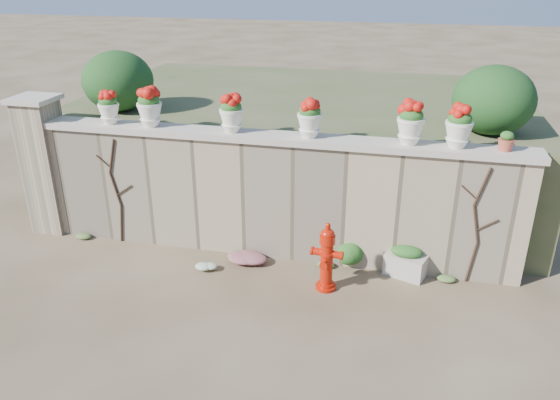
% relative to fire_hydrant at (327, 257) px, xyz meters
% --- Properties ---
extents(ground, '(80.00, 80.00, 0.00)m').
position_rel_fire_hydrant_xyz_m(ground, '(-1.09, -0.88, -0.55)').
color(ground, '#4C3C26').
rests_on(ground, ground).
extents(stone_wall, '(8.00, 0.40, 2.00)m').
position_rel_fire_hydrant_xyz_m(stone_wall, '(-1.09, 0.92, 0.45)').
color(stone_wall, tan).
rests_on(stone_wall, ground).
extents(wall_cap, '(8.10, 0.52, 0.10)m').
position_rel_fire_hydrant_xyz_m(wall_cap, '(-1.09, 0.92, 1.50)').
color(wall_cap, beige).
rests_on(wall_cap, stone_wall).
extents(gate_pillar, '(0.72, 0.72, 2.48)m').
position_rel_fire_hydrant_xyz_m(gate_pillar, '(-5.24, 0.92, 0.70)').
color(gate_pillar, tan).
rests_on(gate_pillar, ground).
extents(raised_fill, '(9.00, 6.00, 2.00)m').
position_rel_fire_hydrant_xyz_m(raised_fill, '(-1.09, 4.12, 0.45)').
color(raised_fill, '#384C23').
rests_on(raised_fill, ground).
extents(back_shrub_left, '(1.30, 1.30, 1.10)m').
position_rel_fire_hydrant_xyz_m(back_shrub_left, '(-4.29, 2.12, 2.00)').
color(back_shrub_left, '#143814').
rests_on(back_shrub_left, raised_fill).
extents(back_shrub_right, '(1.30, 1.30, 1.10)m').
position_rel_fire_hydrant_xyz_m(back_shrub_right, '(2.31, 2.12, 2.00)').
color(back_shrub_right, '#143814').
rests_on(back_shrub_right, raised_fill).
extents(vine_left, '(0.60, 0.04, 1.91)m').
position_rel_fire_hydrant_xyz_m(vine_left, '(-3.77, 0.70, 0.44)').
color(vine_left, black).
rests_on(vine_left, ground).
extents(vine_right, '(0.60, 0.04, 1.91)m').
position_rel_fire_hydrant_xyz_m(vine_right, '(2.13, 0.70, 0.44)').
color(vine_right, black).
rests_on(vine_right, ground).
extents(fire_hydrant, '(0.48, 0.34, 1.10)m').
position_rel_fire_hydrant_xyz_m(fire_hydrant, '(0.00, 0.00, 0.00)').
color(fire_hydrant, '#B31706').
rests_on(fire_hydrant, ground).
extents(planter_box, '(0.71, 0.55, 0.52)m').
position_rel_fire_hydrant_xyz_m(planter_box, '(1.17, 0.67, -0.31)').
color(planter_box, beige).
rests_on(planter_box, ground).
extents(green_shrub, '(0.58, 0.53, 0.56)m').
position_rel_fire_hydrant_xyz_m(green_shrub, '(0.24, 0.67, -0.28)').
color(green_shrub, '#1E5119').
rests_on(green_shrub, ground).
extents(magenta_clump, '(0.79, 0.53, 0.21)m').
position_rel_fire_hydrant_xyz_m(magenta_clump, '(-1.45, 0.48, -0.45)').
color(magenta_clump, '#C1266F').
rests_on(magenta_clump, ground).
extents(white_flowers, '(0.48, 0.38, 0.17)m').
position_rel_fire_hydrant_xyz_m(white_flowers, '(-1.91, 0.10, -0.47)').
color(white_flowers, white).
rests_on(white_flowers, ground).
extents(urn_pot_0, '(0.35, 0.35, 0.55)m').
position_rel_fire_hydrant_xyz_m(urn_pot_0, '(-3.84, 0.92, 1.82)').
color(urn_pot_0, white).
rests_on(urn_pot_0, wall_cap).
extents(urn_pot_1, '(0.40, 0.40, 0.63)m').
position_rel_fire_hydrant_xyz_m(urn_pot_1, '(-3.11, 0.92, 1.86)').
color(urn_pot_1, white).
rests_on(urn_pot_1, wall_cap).
extents(urn_pot_2, '(0.38, 0.38, 0.59)m').
position_rel_fire_hydrant_xyz_m(urn_pot_2, '(-1.71, 0.92, 1.84)').
color(urn_pot_2, white).
rests_on(urn_pot_2, wall_cap).
extents(urn_pot_3, '(0.38, 0.38, 0.60)m').
position_rel_fire_hydrant_xyz_m(urn_pot_3, '(-0.47, 0.92, 1.84)').
color(urn_pot_3, white).
rests_on(urn_pot_3, wall_cap).
extents(urn_pot_4, '(0.41, 0.41, 0.64)m').
position_rel_fire_hydrant_xyz_m(urn_pot_4, '(1.04, 0.92, 1.86)').
color(urn_pot_4, white).
rests_on(urn_pot_4, wall_cap).
extents(urn_pot_5, '(0.40, 0.40, 0.62)m').
position_rel_fire_hydrant_xyz_m(urn_pot_5, '(1.72, 0.92, 1.85)').
color(urn_pot_5, white).
rests_on(urn_pot_5, wall_cap).
extents(terracotta_pot, '(0.23, 0.23, 0.28)m').
position_rel_fire_hydrant_xyz_m(terracotta_pot, '(2.38, 0.92, 1.67)').
color(terracotta_pot, '#B14C36').
rests_on(terracotta_pot, wall_cap).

